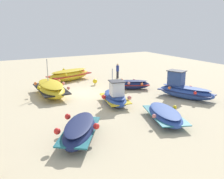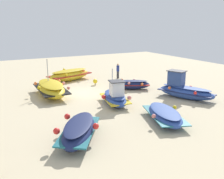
# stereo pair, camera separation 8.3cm
# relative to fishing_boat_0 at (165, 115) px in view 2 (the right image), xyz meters

# --- Properties ---
(ground_plane) EXTENTS (48.97, 48.97, 0.00)m
(ground_plane) POSITION_rel_fishing_boat_0_xyz_m (8.88, 2.23, -0.41)
(ground_plane) COLOR beige
(fishing_boat_0) EXTENTS (4.51, 2.99, 0.79)m
(fishing_boat_0) POSITION_rel_fishing_boat_0_xyz_m (0.00, 0.00, 0.00)
(fishing_boat_0) COLOR #2D4C9E
(fishing_boat_0) RESTS_ON ground_plane
(fishing_boat_1) EXTENTS (3.21, 5.26, 1.20)m
(fishing_boat_1) POSITION_rel_fishing_boat_0_xyz_m (14.32, 1.26, 0.21)
(fishing_boat_1) COLOR gold
(fishing_boat_1) RESTS_ON ground_plane
(fishing_boat_2) EXTENTS (4.47, 3.72, 1.10)m
(fishing_boat_2) POSITION_rel_fishing_boat_0_xyz_m (-0.03, 5.82, 0.13)
(fishing_boat_2) COLOR navy
(fishing_boat_2) RESTS_ON ground_plane
(fishing_boat_3) EXTENTS (3.97, 2.36, 2.71)m
(fishing_boat_3) POSITION_rel_fishing_boat_0_xyz_m (4.59, 1.07, 0.18)
(fishing_boat_3) COLOR #2D4C9E
(fishing_boat_3) RESTS_ON ground_plane
(fishing_boat_4) EXTENTS (2.64, 3.55, 0.89)m
(fishing_boat_4) POSITION_rel_fishing_boat_0_xyz_m (7.97, -2.56, 0.05)
(fishing_boat_4) COLOR navy
(fishing_boat_4) RESTS_ON ground_plane
(fishing_boat_5) EXTENTS (5.26, 2.59, 3.08)m
(fishing_boat_5) POSITION_rel_fishing_boat_0_xyz_m (9.28, 4.72, 0.21)
(fishing_boat_5) COLOR gold
(fishing_boat_5) RESTS_ON ground_plane
(fishing_boat_6) EXTENTS (4.92, 3.25, 2.27)m
(fishing_boat_6) POSITION_rel_fishing_boat_0_xyz_m (3.34, -4.80, 0.28)
(fishing_boat_6) COLOR #2D4C9E
(fishing_boat_6) RESTS_ON ground_plane
(person_walking) EXTENTS (0.32, 0.32, 1.67)m
(person_walking) POSITION_rel_fishing_boat_0_xyz_m (12.79, -3.81, 0.55)
(person_walking) COLOR #2D2D38
(person_walking) RESTS_ON ground_plane
(mooring_buoy_0) EXTENTS (0.45, 0.45, 0.60)m
(mooring_buoy_0) POSITION_rel_fishing_boat_0_xyz_m (11.15, -0.27, -0.04)
(mooring_buoy_0) COLOR #3F3F42
(mooring_buoy_0) RESTS_ON ground_plane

